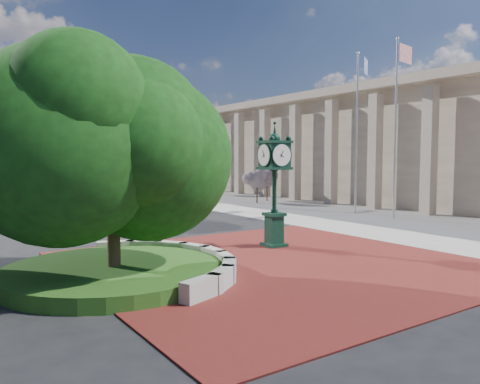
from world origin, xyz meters
name	(u,v)px	position (x,y,z in m)	size (l,w,h in m)	color
ground	(258,258)	(0.00, 0.00, 0.00)	(200.00, 200.00, 0.00)	black
plaza	(277,263)	(0.00, -1.00, 0.02)	(12.00, 12.00, 0.04)	maroon
sidewalk	(356,206)	(16.00, 10.00, 0.02)	(20.00, 50.00, 0.04)	#9E9B93
planter_wall	(187,260)	(-2.71, 0.00, 0.27)	(2.96, 6.77, 0.54)	#9E9B93
grass_bed	(114,273)	(-5.00, 0.00, 0.20)	(6.10, 6.10, 0.40)	#1B4213
civic_building	(401,147)	(23.60, 12.00, 4.33)	(17.35, 44.00, 8.60)	gray
tree_planter	(112,146)	(-5.00, 0.00, 3.72)	(5.20, 5.20, 6.33)	#38281C
tree_street	(28,161)	(-4.00, 18.00, 3.24)	(4.40, 4.40, 5.45)	#38281C
post_clock	(274,180)	(1.70, 1.28, 2.58)	(1.05, 1.05, 4.69)	black
parked_car	(42,183)	(1.12, 39.94, 0.73)	(1.72, 4.28, 1.46)	#520D0B
flagpole_a	(396,127)	(12.14, 3.85, 5.08)	(1.54, 0.27, 9.92)	silver
flagpole_b	(357,132)	(12.57, 6.99, 5.01)	(1.42, 0.78, 9.77)	silver
street_lamp_near	(122,134)	(4.29, 24.48, 5.40)	(2.07, 0.42, 9.21)	slate
street_lamp_far	(5,137)	(-1.81, 43.56, 5.72)	(2.19, 0.36, 9.75)	slate
shrub_near	(257,182)	(11.38, 15.57, 1.59)	(1.20, 1.20, 2.20)	#38281C
shrub_mid	(267,181)	(13.14, 16.62, 1.59)	(1.20, 1.20, 2.20)	#38281C
shrub_far	(217,178)	(13.08, 24.10, 1.59)	(1.20, 1.20, 2.20)	#38281C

